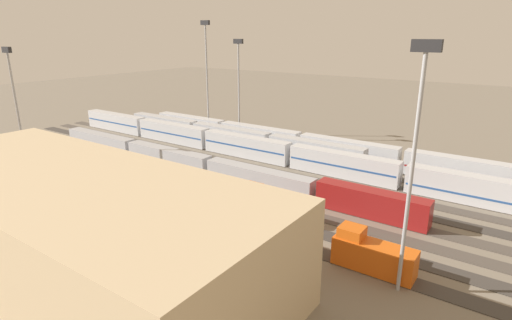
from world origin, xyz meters
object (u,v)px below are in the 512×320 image
Objects in this scene: light_mast_0 at (207,65)px; light_mast_3 at (14,91)px; train_on_track_8 at (372,254)px; train_on_track_2 at (246,147)px; light_mast_2 at (239,77)px; train_on_track_7 at (266,205)px; train_on_track_1 at (231,137)px; light_mast_1 at (415,142)px; maintenance_shed at (73,223)px; train_on_track_0 at (301,143)px; train_on_track_5 at (202,165)px.

light_mast_0 is 47.31m from light_mast_3.
train_on_track_2 is at bearing -36.14° from train_on_track_8.
light_mast_2 reaches higher than train_on_track_2.
train_on_track_7 is 1.00× the size of train_on_track_8.
train_on_track_2 is 11.98× the size of train_on_track_8.
light_mast_0 is (13.70, -7.16, 16.94)m from train_on_track_1.
light_mast_1 is at bearing 146.72° from light_mast_0.
light_mast_1 is 81.69m from light_mast_3.
train_on_track_1 is at bearing 112.46° from light_mast_2.
light_mast_3 reaches higher than train_on_track_2.
light_mast_1 is at bearing -151.76° from maintenance_shed.
light_mast_0 reaches higher than train_on_track_1.
train_on_track_0 is at bearing -164.18° from train_on_track_1.
maintenance_shed reaches higher than train_on_track_8.
train_on_track_7 is at bearing -14.84° from train_on_track_8.
light_mast_0 is (31.35, -2.16, 16.95)m from train_on_track_0.
maintenance_shed is at bearing 66.29° from train_on_track_7.
train_on_track_7 is at bearing 140.19° from light_mast_0.
light_mast_0 is at bearing -27.59° from train_on_track_1.
light_mast_0 is at bearing -3.94° from train_on_track_0.
light_mast_1 reaches higher than train_on_track_2.
train_on_track_0 is 9.56× the size of train_on_track_8.
train_on_track_1 is 0.60× the size of train_on_track_2.
train_on_track_1 is 1.28× the size of maintenance_shed.
train_on_track_5 is at bearing -72.14° from maintenance_shed.
maintenance_shed is (-2.06, 60.46, 3.53)m from train_on_track_0.
train_on_track_0 is 51.31m from train_on_track_8.
train_on_track_1 reaches higher than train_on_track_5.
light_mast_2 is (12.02, -13.09, 14.40)m from train_on_track_2.
train_on_track_8 is at bearing 144.88° from train_on_track_1.
train_on_track_0 is (13.25, -35.00, 0.45)m from train_on_track_7.
train_on_track_5 is 39.08m from light_mast_0.
light_mast_2 is at bearing -118.11° from light_mast_3.
light_mast_3 is at bearing 7.62° from train_on_track_7.
train_on_track_1 is at bearing -44.16° from train_on_track_7.
maintenance_shed is (-47.59, 17.61, -10.21)m from light_mast_3.
train_on_track_0 is 3.76× the size of light_mast_3.
train_on_track_1 is at bearing -67.52° from train_on_track_5.
train_on_track_0 reaches higher than train_on_track_5.
light_mast_1 is 0.49× the size of maintenance_shed.
train_on_track_8 is at bearing 140.95° from light_mast_2.
train_on_track_1 is 2.81× the size of light_mast_3.
light_mast_1 is at bearing -179.50° from light_mast_3.
train_on_track_1 is 43.06m from train_on_track_7.
light_mast_0 reaches higher than light_mast_3.
train_on_track_1 is 7.14× the size of train_on_track_8.
maintenance_shed is at bearing 109.56° from train_on_track_1.
maintenance_shed reaches higher than train_on_track_2.
light_mast_2 is at bearing -47.43° from train_on_track_2.
light_mast_1 reaches higher than train_on_track_0.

